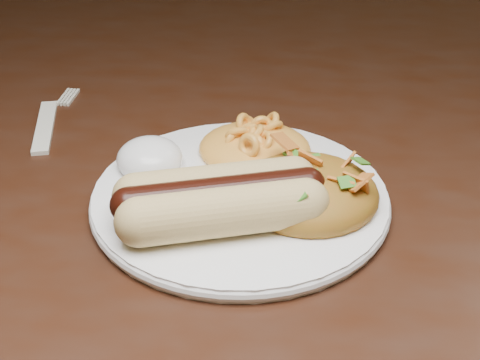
# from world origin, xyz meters

# --- Properties ---
(table) EXTENTS (1.60, 0.90, 0.75)m
(table) POSITION_xyz_m (0.00, 0.00, 0.66)
(table) COLOR black
(table) RESTS_ON floor
(plate) EXTENTS (0.29, 0.29, 0.01)m
(plate) POSITION_xyz_m (-0.01, -0.17, 0.76)
(plate) COLOR white
(plate) RESTS_ON table
(hotdog) EXTENTS (0.13, 0.10, 0.03)m
(hotdog) POSITION_xyz_m (-0.02, -0.21, 0.78)
(hotdog) COLOR #ECC68A
(hotdog) RESTS_ON plate
(mac_and_cheese) EXTENTS (0.11, 0.11, 0.04)m
(mac_and_cheese) POSITION_xyz_m (-0.00, -0.12, 0.78)
(mac_and_cheese) COLOR #FFA444
(mac_and_cheese) RESTS_ON plate
(sour_cream) EXTENTS (0.07, 0.07, 0.03)m
(sour_cream) POSITION_xyz_m (-0.08, -0.15, 0.78)
(sour_cream) COLOR white
(sour_cream) RESTS_ON plate
(taco_salad) EXTENTS (0.11, 0.10, 0.05)m
(taco_salad) POSITION_xyz_m (0.04, -0.18, 0.78)
(taco_salad) COLOR red
(taco_salad) RESTS_ON plate
(fork) EXTENTS (0.06, 0.15, 0.00)m
(fork) POSITION_xyz_m (-0.20, -0.07, 0.75)
(fork) COLOR silver
(fork) RESTS_ON table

